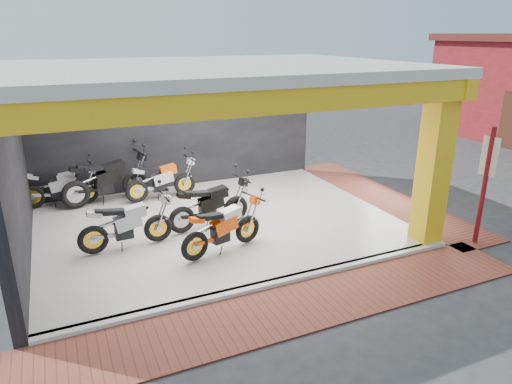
% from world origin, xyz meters
% --- Properties ---
extents(ground, '(80.00, 80.00, 0.00)m').
position_xyz_m(ground, '(0.00, 0.00, 0.00)').
color(ground, '#2D2D30').
rests_on(ground, ground).
extents(showroom_floor, '(8.00, 6.00, 0.10)m').
position_xyz_m(showroom_floor, '(0.00, 2.00, 0.05)').
color(showroom_floor, white).
rests_on(showroom_floor, ground).
extents(showroom_ceiling, '(8.40, 6.40, 0.20)m').
position_xyz_m(showroom_ceiling, '(0.00, 2.00, 3.60)').
color(showroom_ceiling, beige).
rests_on(showroom_ceiling, corner_column).
extents(back_wall, '(8.20, 0.20, 3.50)m').
position_xyz_m(back_wall, '(0.00, 5.10, 1.75)').
color(back_wall, black).
rests_on(back_wall, ground).
extents(left_wall, '(0.20, 6.20, 3.50)m').
position_xyz_m(left_wall, '(-4.10, 2.00, 1.75)').
color(left_wall, black).
rests_on(left_wall, ground).
extents(corner_column, '(0.50, 0.50, 3.50)m').
position_xyz_m(corner_column, '(3.75, -0.75, 1.75)').
color(corner_column, gold).
rests_on(corner_column, ground).
extents(header_beam_front, '(8.40, 0.30, 0.40)m').
position_xyz_m(header_beam_front, '(0.00, -1.00, 3.30)').
color(header_beam_front, gold).
rests_on(header_beam_front, corner_column).
extents(header_beam_right, '(0.30, 6.40, 0.40)m').
position_xyz_m(header_beam_right, '(4.00, 2.00, 3.30)').
color(header_beam_right, gold).
rests_on(header_beam_right, corner_column).
extents(floor_kerb, '(8.00, 0.20, 0.10)m').
position_xyz_m(floor_kerb, '(0.00, -1.02, 0.05)').
color(floor_kerb, white).
rests_on(floor_kerb, ground).
extents(paver_front, '(9.00, 1.40, 0.03)m').
position_xyz_m(paver_front, '(0.00, -1.80, 0.01)').
color(paver_front, brown).
rests_on(paver_front, ground).
extents(paver_right, '(1.40, 7.00, 0.03)m').
position_xyz_m(paver_right, '(4.80, 2.00, 0.01)').
color(paver_right, brown).
rests_on(paver_right, ground).
extents(signpost, '(0.10, 0.36, 2.55)m').
position_xyz_m(signpost, '(4.75, -1.21, 1.39)').
color(signpost, maroon).
rests_on(signpost, ground).
extents(moto_hero, '(2.12, 1.23, 1.22)m').
position_xyz_m(moto_hero, '(0.18, 0.62, 0.71)').
color(moto_hero, '#FF4F0A').
rests_on(moto_hero, showroom_floor).
extents(moto_row_a, '(2.05, 0.83, 1.24)m').
position_xyz_m(moto_row_a, '(-1.52, 1.43, 0.72)').
color(moto_row_a, '#AFB1B7').
rests_on(moto_row_a, showroom_floor).
extents(moto_row_b, '(2.14, 0.99, 1.26)m').
position_xyz_m(moto_row_b, '(0.38, 1.79, 0.73)').
color(moto_row_b, black).
rests_on(moto_row_b, showroom_floor).
extents(moto_row_c, '(2.08, 0.92, 1.24)m').
position_xyz_m(moto_row_c, '(-0.19, 4.12, 0.72)').
color(moto_row_c, '#B1B3B9').
rests_on(moto_row_c, showroom_floor).
extents(moto_row_d, '(2.51, 1.30, 1.46)m').
position_xyz_m(moto_row_d, '(-1.44, 4.50, 0.83)').
color(moto_row_d, black).
rests_on(moto_row_d, showroom_floor).
extents(moto_row_e, '(2.05, 0.99, 1.20)m').
position_xyz_m(moto_row_e, '(-2.68, 4.50, 0.70)').
color(moto_row_e, '#AFB2B7').
rests_on(moto_row_e, showroom_floor).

